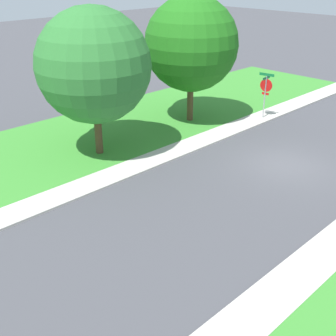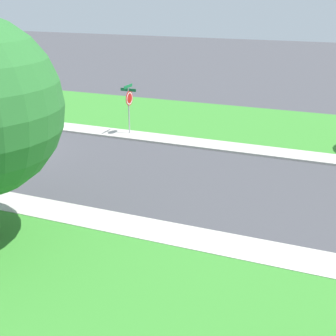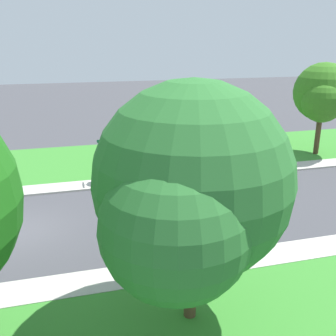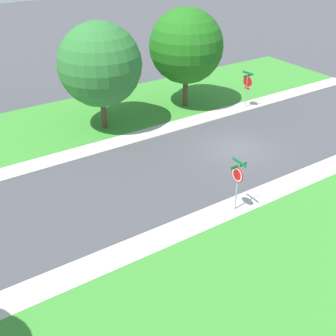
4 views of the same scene
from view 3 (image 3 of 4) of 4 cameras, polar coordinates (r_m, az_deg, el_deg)
name	(u,v)px [view 3 (image 3 of 4)]	position (r m, az deg, el deg)	size (l,w,h in m)	color
ground_plane	(19,231)	(18.26, -20.86, -8.54)	(120.00, 120.00, 0.00)	#424247
sidewalk_east	(329,246)	(17.06, 22.35, -10.51)	(1.40, 56.00, 0.10)	#B7B2A8
sidewalk_west	(232,172)	(24.45, 9.27, -0.59)	(1.40, 56.00, 0.10)	#B7B2A8
lawn_west	(205,152)	(28.59, 5.46, 2.35)	(8.00, 56.00, 0.08)	#38842D
stop_sign_far_corner	(106,152)	(22.11, -8.98, 2.38)	(0.92, 0.92, 2.77)	#9E9EA3
tree_across_right	(189,191)	(10.05, 3.01, -3.36)	(5.69, 5.30, 7.00)	#4C3823
tree_corner_large	(323,94)	(28.78, 21.62, 9.92)	(4.24, 3.95, 6.40)	#4C3823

